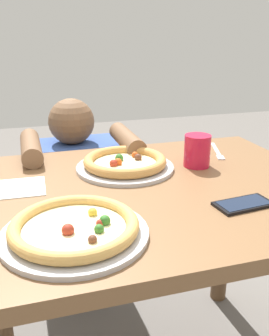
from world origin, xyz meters
TOP-DOWN VIEW (x-y plane):
  - dining_table at (0.00, 0.00)m, footprint 1.11×0.83m
  - pizza_near at (-0.23, -0.22)m, footprint 0.32×0.32m
  - pizza_far at (-0.02, 0.16)m, footprint 0.31×0.31m
  - drink_cup_colored at (0.22, 0.12)m, footprint 0.09×0.09m
  - paper_napkin at (-0.36, 0.10)m, footprint 0.17×0.15m
  - fork at (0.36, 0.24)m, footprint 0.08×0.20m
  - cell_phone at (0.20, -0.19)m, footprint 0.16×0.09m
  - diner_seated at (-0.13, 0.60)m, footprint 0.42×0.53m

SIDE VIEW (x-z plane):
  - diner_seated at x=-0.13m, z-range -0.05..0.86m
  - dining_table at x=0.00m, z-range 0.25..1.00m
  - paper_napkin at x=-0.36m, z-range 0.75..0.75m
  - fork at x=0.36m, z-range 0.75..0.75m
  - cell_phone at x=0.20m, z-range 0.75..0.76m
  - pizza_near at x=-0.23m, z-range 0.75..0.79m
  - pizza_far at x=-0.02m, z-range 0.75..0.79m
  - drink_cup_colored at x=0.22m, z-range 0.75..0.86m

